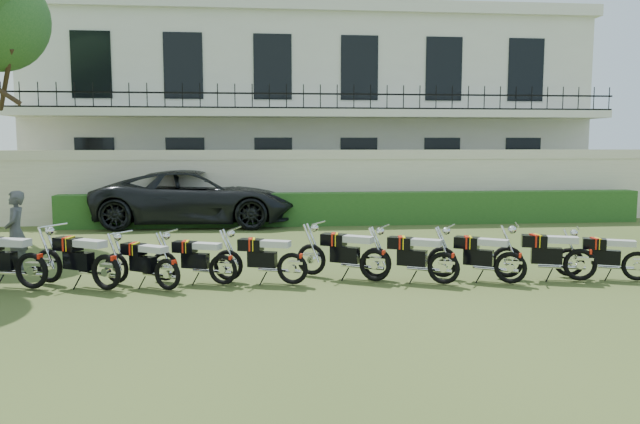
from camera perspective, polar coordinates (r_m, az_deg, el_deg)
The scene contains 16 objects.
ground at distance 12.19m, azimuth 4.30°, elevation -5.68°, with size 100.00×100.00×0.00m, color #34461C.
perimeter_wall at distance 19.89m, azimuth 0.23°, elevation 2.45°, with size 30.00×0.35×2.30m.
hedge at distance 19.30m, azimuth 3.44°, elevation 0.31°, with size 18.00×0.60×1.00m, color #1F4C1B.
building at distance 25.80m, azimuth -1.21°, elevation 9.01°, with size 20.40×9.60×7.40m.
motorcycle_0 at distance 11.84m, azimuth -24.88°, elevation -4.15°, with size 1.92×0.85×1.09m.
motorcycle_1 at distance 11.27m, azimuth -18.98°, elevation -4.45°, with size 1.74×1.07×1.07m.
motorcycle_2 at distance 11.00m, azimuth -13.78°, elevation -4.86°, with size 1.49×1.02×0.94m.
motorcycle_3 at distance 11.23m, azimuth -8.87°, elevation -4.55°, with size 1.62×0.78×0.93m.
motorcycle_4 at distance 11.11m, azimuth -2.53°, elevation -4.47°, with size 1.72×0.79×0.98m.
motorcycle_5 at distance 11.39m, azimuth 5.06°, elevation -4.12°, with size 1.67×1.03×1.03m.
motorcycle_6 at distance 11.33m, azimuth 11.26°, elevation -4.33°, with size 1.65×0.97×1.00m.
motorcycle_7 at distance 11.67m, azimuth 17.05°, elevation -4.20°, with size 1.60×1.02×0.99m.
motorcycle_8 at distance 12.33m, azimuth 22.72°, elevation -3.79°, with size 1.81×0.77×1.02m.
motorcycle_9 at distance 12.80m, azimuth 27.07°, elevation -3.83°, with size 1.59×0.83×0.93m.
suv at distance 19.54m, azimuth -11.24°, elevation 1.30°, with size 2.81×6.09×1.69m, color black.
inspector at distance 13.58m, azimuth -26.05°, elevation -1.63°, with size 0.59×0.38×1.61m, color #505155.
Camera 1 is at (-2.14, -11.73, 2.56)m, focal length 35.00 mm.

